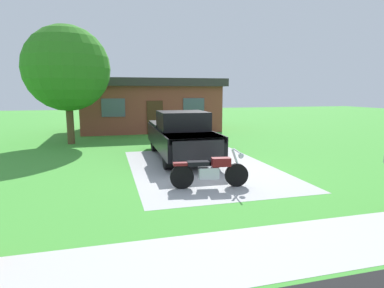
# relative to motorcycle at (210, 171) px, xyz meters

# --- Properties ---
(ground_plane) EXTENTS (80.00, 80.00, 0.00)m
(ground_plane) POSITION_rel_motorcycle_xyz_m (0.47, 2.33, -0.47)
(ground_plane) COLOR green
(driveway_pad) EXTENTS (4.92, 7.35, 0.01)m
(driveway_pad) POSITION_rel_motorcycle_xyz_m (0.47, 2.33, -0.47)
(driveway_pad) COLOR #ABABAB
(driveway_pad) RESTS_ON ground
(sidewalk_strip) EXTENTS (36.00, 1.80, 0.01)m
(sidewalk_strip) POSITION_rel_motorcycle_xyz_m (0.47, -3.67, -0.47)
(sidewalk_strip) COLOR #B3B3AE
(sidewalk_strip) RESTS_ON ground
(motorcycle) EXTENTS (2.21, 0.70, 1.09)m
(motorcycle) POSITION_rel_motorcycle_xyz_m (0.00, 0.00, 0.00)
(motorcycle) COLOR black
(motorcycle) RESTS_ON ground
(pickup_truck) EXTENTS (2.10, 5.66, 1.90)m
(pickup_truck) POSITION_rel_motorcycle_xyz_m (0.12, 4.25, 0.48)
(pickup_truck) COLOR black
(pickup_truck) RESTS_ON ground
(shade_tree) EXTENTS (4.21, 4.21, 5.90)m
(shade_tree) POSITION_rel_motorcycle_xyz_m (-4.53, 9.10, 3.31)
(shade_tree) COLOR brown
(shade_tree) RESTS_ON ground
(neighbor_house) EXTENTS (9.60, 5.60, 3.50)m
(neighbor_house) POSITION_rel_motorcycle_xyz_m (0.21, 14.28, 1.32)
(neighbor_house) COLOR brown
(neighbor_house) RESTS_ON ground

